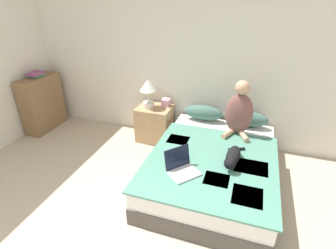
% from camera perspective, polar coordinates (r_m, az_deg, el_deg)
% --- Properties ---
extents(wall_back, '(6.10, 0.05, 2.55)m').
position_cam_1_polar(wall_back, '(3.99, 4.12, 14.05)').
color(wall_back, beige).
rests_on(wall_back, ground_plane).
extents(bed, '(1.46, 1.98, 0.43)m').
position_cam_1_polar(bed, '(3.36, 9.71, -9.16)').
color(bed, '#4C4742').
rests_on(bed, ground_plane).
extents(pillow_near, '(0.58, 0.22, 0.22)m').
position_cam_1_polar(pillow_near, '(3.97, 7.69, 2.58)').
color(pillow_near, '#42665B').
rests_on(pillow_near, bed).
extents(pillow_far, '(0.58, 0.22, 0.22)m').
position_cam_1_polar(pillow_far, '(3.92, 16.86, 1.24)').
color(pillow_far, '#42665B').
rests_on(pillow_far, bed).
extents(person_sitting, '(0.37, 0.36, 0.74)m').
position_cam_1_polar(person_sitting, '(3.60, 15.25, 2.75)').
color(person_sitting, brown).
rests_on(person_sitting, bed).
extents(cat_tabby, '(0.21, 0.58, 0.18)m').
position_cam_1_polar(cat_tabby, '(3.05, 13.89, -6.87)').
color(cat_tabby, black).
rests_on(cat_tabby, bed).
extents(laptop_open, '(0.42, 0.42, 0.25)m').
position_cam_1_polar(laptop_open, '(2.86, 3.00, -9.35)').
color(laptop_open, '#B7B7BC').
rests_on(laptop_open, bed).
extents(nightstand, '(0.52, 0.46, 0.56)m').
position_cam_1_polar(nightstand, '(4.20, -2.91, 0.26)').
color(nightstand, tan).
rests_on(nightstand, ground_plane).
extents(table_lamp, '(0.26, 0.26, 0.44)m').
position_cam_1_polar(table_lamp, '(3.98, -4.33, 7.74)').
color(table_lamp, beige).
rests_on(table_lamp, nightstand).
extents(tissue_box, '(0.12, 0.12, 0.14)m').
position_cam_1_polar(tissue_box, '(4.11, -0.47, 4.88)').
color(tissue_box, '#E09EB2').
rests_on(tissue_box, nightstand).
extents(bookshelf, '(0.29, 0.75, 0.92)m').
position_cam_1_polar(bookshelf, '(4.97, -25.65, 4.20)').
color(bookshelf, brown).
rests_on(bookshelf, ground_plane).
extents(book_stack_top, '(0.19, 0.25, 0.08)m').
position_cam_1_polar(book_stack_top, '(4.82, -26.85, 9.73)').
color(book_stack_top, '#3D7A51').
rests_on(book_stack_top, bookshelf).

